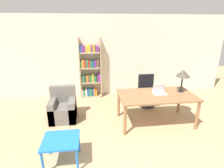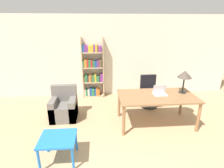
% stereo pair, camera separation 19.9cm
% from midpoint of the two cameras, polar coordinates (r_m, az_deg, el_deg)
% --- Properties ---
extents(wall_back, '(8.00, 0.06, 2.70)m').
position_cam_midpoint_polar(wall_back, '(6.03, 2.16, 9.02)').
color(wall_back, beige).
rests_on(wall_back, ground_plane).
extents(desk, '(1.85, 0.99, 0.77)m').
position_cam_midpoint_polar(desk, '(4.40, 15.66, -4.59)').
color(desk, olive).
rests_on(desk, ground_plane).
extents(laptop, '(0.32, 0.24, 0.24)m').
position_cam_midpoint_polar(laptop, '(4.44, 16.60, -2.61)').
color(laptop, silver).
rests_on(laptop, desk).
extents(table_lamp, '(0.35, 0.35, 0.56)m').
position_cam_midpoint_polar(table_lamp, '(4.63, 23.81, 2.76)').
color(table_lamp, black).
rests_on(table_lamp, desk).
extents(office_chair, '(0.51, 0.51, 0.94)m').
position_cam_midpoint_polar(office_chair, '(5.45, 12.90, -2.71)').
color(office_chair, black).
rests_on(office_chair, ground_plane).
extents(side_table_blue, '(0.63, 0.57, 0.49)m').
position_cam_midpoint_polar(side_table_blue, '(3.38, -15.55, -17.51)').
color(side_table_blue, blue).
rests_on(side_table_blue, ground_plane).
extents(armchair, '(0.66, 0.64, 0.87)m').
position_cam_midpoint_polar(armchair, '(4.80, -14.24, -7.53)').
color(armchair, '#66605B').
rests_on(armchair, ground_plane).
extents(bookshelf, '(0.72, 0.28, 2.01)m').
position_cam_midpoint_polar(bookshelf, '(5.89, -5.38, 4.42)').
color(bookshelf, tan).
rests_on(bookshelf, ground_plane).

